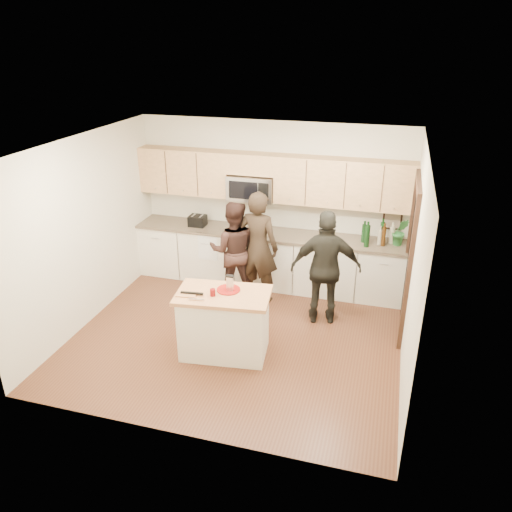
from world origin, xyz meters
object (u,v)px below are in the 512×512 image
(woman_center, at_px, (234,250))
(toaster, at_px, (198,221))
(woman_left, at_px, (258,247))
(island, at_px, (224,323))
(woman_right, at_px, (326,268))

(woman_center, bearing_deg, toaster, -45.78)
(woman_center, bearing_deg, woman_left, 167.67)
(island, height_order, woman_left, woman_left)
(toaster, xyz_separation_m, woman_right, (2.34, -0.93, -0.17))
(island, relative_size, toaster, 4.61)
(woman_right, bearing_deg, toaster, -32.99)
(toaster, bearing_deg, woman_left, -23.90)
(island, distance_m, woman_left, 1.63)
(island, bearing_deg, woman_right, 39.16)
(toaster, bearing_deg, woman_right, -21.65)
(woman_left, bearing_deg, woman_right, 169.20)
(woman_right, bearing_deg, woman_center, -25.64)
(toaster, bearing_deg, island, -60.51)
(woman_left, height_order, woman_center, woman_left)
(woman_center, bearing_deg, woman_right, 153.37)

